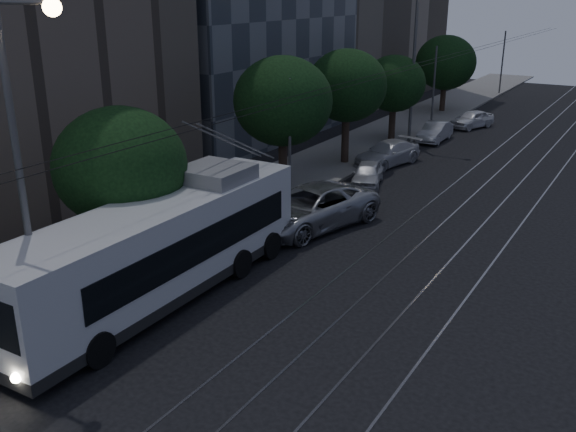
# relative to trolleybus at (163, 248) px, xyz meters

# --- Properties ---
(ground) EXTENTS (120.00, 120.00, 0.00)m
(ground) POSITION_rel_trolleybus_xyz_m (3.98, 0.30, -1.77)
(ground) COLOR black
(ground) RESTS_ON ground
(sidewalk) EXTENTS (5.00, 90.00, 0.15)m
(sidewalk) POSITION_rel_trolleybus_xyz_m (-3.52, 20.30, -1.69)
(sidewalk) COLOR gray
(sidewalk) RESTS_ON ground
(tram_rails) EXTENTS (4.52, 90.00, 0.02)m
(tram_rails) POSITION_rel_trolleybus_xyz_m (6.48, 20.30, -1.76)
(tram_rails) COLOR gray
(tram_rails) RESTS_ON ground
(overhead_wires) EXTENTS (2.23, 90.00, 6.00)m
(overhead_wires) POSITION_rel_trolleybus_xyz_m (-0.99, 20.30, 1.70)
(overhead_wires) COLOR black
(overhead_wires) RESTS_ON ground
(trolleybus) EXTENTS (2.85, 12.91, 5.63)m
(trolleybus) POSITION_rel_trolleybus_xyz_m (0.00, 0.00, 0.00)
(trolleybus) COLOR silver
(trolleybus) RESTS_ON ground
(pickup_silver) EXTENTS (4.60, 7.00, 1.79)m
(pickup_silver) POSITION_rel_trolleybus_xyz_m (0.93, 8.30, -0.87)
(pickup_silver) COLOR #A0A2A7
(pickup_silver) RESTS_ON ground
(car_white_a) EXTENTS (2.45, 3.84, 1.22)m
(car_white_a) POSITION_rel_trolleybus_xyz_m (0.41, 15.34, -1.16)
(car_white_a) COLOR silver
(car_white_a) RESTS_ON ground
(car_white_b) EXTENTS (3.02, 5.03, 1.37)m
(car_white_b) POSITION_rel_trolleybus_xyz_m (-0.32, 19.80, -1.09)
(car_white_b) COLOR silver
(car_white_b) RESTS_ON ground
(car_white_c) EXTENTS (1.39, 3.90, 1.28)m
(car_white_c) POSITION_rel_trolleybus_xyz_m (0.03, 27.20, -1.13)
(car_white_c) COLOR #B6B6BB
(car_white_c) RESTS_ON ground
(car_white_d) EXTENTS (2.81, 4.10, 1.30)m
(car_white_d) POSITION_rel_trolleybus_xyz_m (0.93, 32.90, -1.12)
(car_white_d) COLOR silver
(car_white_d) RESTS_ON ground
(tree_1) EXTENTS (4.63, 4.63, 6.03)m
(tree_1) POSITION_rel_trolleybus_xyz_m (-2.52, 0.90, 2.17)
(tree_1) COLOR #33231C
(tree_1) RESTS_ON ground
(tree_2) EXTENTS (4.78, 4.78, 6.83)m
(tree_2) POSITION_rel_trolleybus_xyz_m (-2.52, 11.67, 2.90)
(tree_2) COLOR #33231C
(tree_2) RESTS_ON ground
(tree_3) EXTENTS (4.56, 4.56, 6.64)m
(tree_3) POSITION_rel_trolleybus_xyz_m (-2.52, 18.62, 2.80)
(tree_3) COLOR #33231C
(tree_3) RESTS_ON ground
(tree_4) EXTENTS (4.13, 4.13, 5.72)m
(tree_4) POSITION_rel_trolleybus_xyz_m (-2.52, 25.76, 2.07)
(tree_4) COLOR #33231C
(tree_4) RESTS_ON ground
(tree_5) EXTENTS (4.88, 4.88, 6.27)m
(tree_5) POSITION_rel_trolleybus_xyz_m (-3.02, 38.00, 2.29)
(tree_5) COLOR #33231C
(tree_5) RESTS_ON ground
(streetlamp_near) EXTENTS (2.39, 0.44, 9.83)m
(streetlamp_near) POSITION_rel_trolleybus_xyz_m (-0.81, -4.00, 4.16)
(streetlamp_near) COLOR #5A5B5D
(streetlamp_near) RESTS_ON ground
(streetlamp_far) EXTENTS (2.55, 0.44, 10.64)m
(streetlamp_far) POSITION_rel_trolleybus_xyz_m (-0.80, 25.63, 4.60)
(streetlamp_far) COLOR #5A5B5D
(streetlamp_far) RESTS_ON ground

